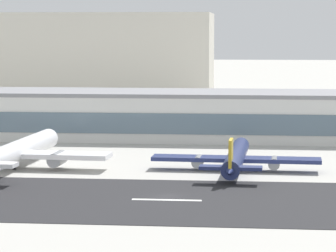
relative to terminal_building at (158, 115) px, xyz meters
name	(u,v)px	position (x,y,z in m)	size (l,w,h in m)	color
ground_plane	(168,196)	(10.66, -81.09, -6.36)	(1400.00, 1400.00, 0.00)	#B2AFA8
runway_strip	(166,200)	(10.66, -84.58, -6.32)	(800.00, 39.19, 0.08)	#262628
runway_centreline_dash_4	(167,200)	(10.79, -84.58, -6.27)	(12.00, 1.20, 0.01)	white
terminal_building	(158,115)	(0.00, 0.00, 0.00)	(221.08, 25.21, 12.70)	silver
distant_hotel_block	(86,59)	(-39.00, 98.84, 11.34)	(97.34, 39.52, 35.38)	beige
airliner_red_tail_gate_0	(14,153)	(-24.22, -54.72, -2.94)	(40.45, 51.35, 10.71)	white
airliner_gold_tail_gate_1	(236,158)	(21.92, -53.06, -3.62)	(35.06, 41.18, 8.59)	navy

